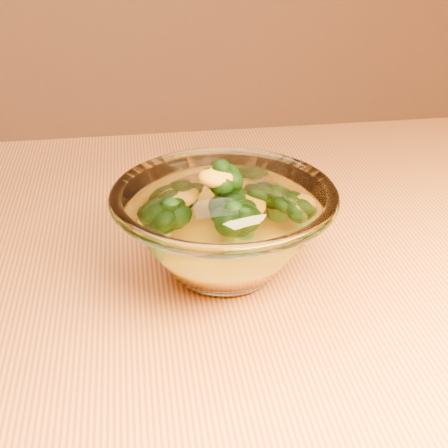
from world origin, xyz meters
name	(u,v)px	position (x,y,z in m)	size (l,w,h in m)	color
table	(223,355)	(0.00, 0.00, 0.65)	(1.20, 0.80, 0.75)	#BD8338
glass_bowl	(224,228)	(0.00, 0.01, 0.80)	(0.21, 0.21, 0.09)	white
cheese_sauce	(224,246)	(0.00, 0.01, 0.78)	(0.12, 0.12, 0.03)	#F9A915
broccoli_heap	(220,213)	(0.00, 0.01, 0.81)	(0.15, 0.13, 0.08)	black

